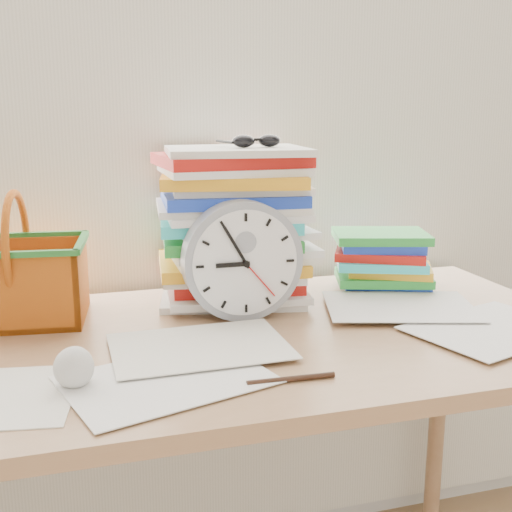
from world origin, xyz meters
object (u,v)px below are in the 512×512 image
object	(u,v)px
desk	(235,371)
book_stack	(385,261)
clock	(242,260)
paper_stack	(236,224)
basket	(18,258)

from	to	relation	value
desk	book_stack	bearing A→B (deg)	25.50
clock	paper_stack	bearing A→B (deg)	80.57
desk	basket	distance (m)	0.48
desk	clock	distance (m)	0.22
clock	basket	xyz separation A→B (m)	(-0.43, 0.11, 0.01)
clock	basket	world-z (taller)	basket
desk	paper_stack	world-z (taller)	paper_stack
desk	book_stack	world-z (taller)	book_stack
book_stack	clock	bearing A→B (deg)	-163.55
clock	book_stack	xyz separation A→B (m)	(0.38, 0.11, -0.05)
desk	clock	xyz separation A→B (m)	(0.04, 0.09, 0.19)
clock	book_stack	distance (m)	0.40
basket	paper_stack	bearing A→B (deg)	10.45
book_stack	desk	bearing A→B (deg)	-154.50
paper_stack	clock	world-z (taller)	paper_stack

